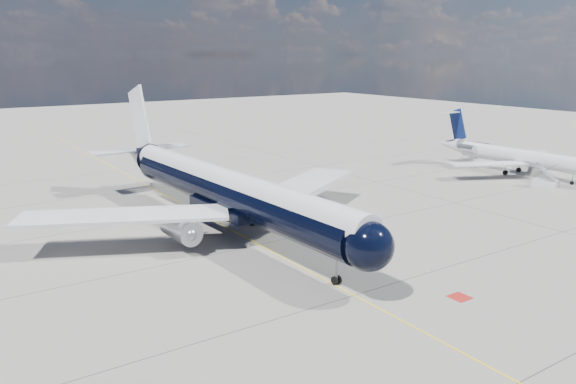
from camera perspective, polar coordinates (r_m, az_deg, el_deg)
name	(u,v)px	position (r m, az deg, el deg)	size (l,w,h in m)	color
ground	(180,203)	(74.96, -10.87, -1.11)	(320.00, 320.00, 0.00)	gray
taxiway_centerline	(197,212)	(70.53, -9.27, -1.98)	(0.16, 160.00, 0.01)	yellow
red_marking	(460,297)	(47.85, 17.05, -10.18)	(1.60, 1.60, 0.01)	maroon
main_airliner	(223,189)	(61.71, -6.60, 0.31)	(42.69, 51.97, 15.02)	black
regional_jet	(508,154)	(98.85, 21.47, 3.59)	(25.19, 28.89, 9.80)	silver
boarding_stair	(545,182)	(90.78, 24.63, 0.90)	(3.50, 3.92, 3.60)	silver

